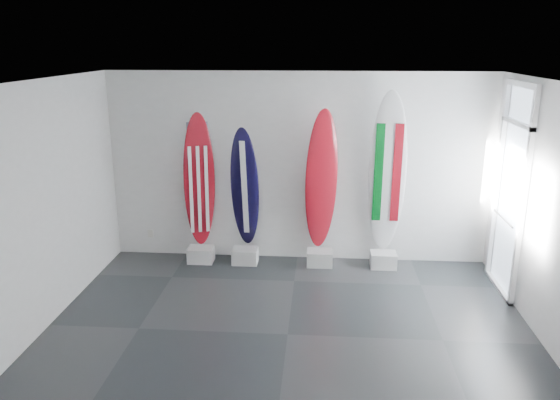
# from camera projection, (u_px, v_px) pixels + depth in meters

# --- Properties ---
(floor) EXTENTS (6.00, 6.00, 0.00)m
(floor) POSITION_uv_depth(u_px,v_px,m) (288.00, 334.00, 6.63)
(floor) COLOR black
(floor) RESTS_ON ground
(ceiling) EXTENTS (6.00, 6.00, 0.00)m
(ceiling) POSITION_uv_depth(u_px,v_px,m) (289.00, 83.00, 5.79)
(ceiling) COLOR white
(ceiling) RESTS_ON wall_back
(wall_back) EXTENTS (6.00, 0.00, 6.00)m
(wall_back) POSITION_uv_depth(u_px,v_px,m) (298.00, 168.00, 8.60)
(wall_back) COLOR silver
(wall_back) RESTS_ON ground
(wall_front) EXTENTS (6.00, 0.00, 6.00)m
(wall_front) POSITION_uv_depth(u_px,v_px,m) (266.00, 327.00, 3.81)
(wall_front) COLOR silver
(wall_front) RESTS_ON ground
(wall_left) EXTENTS (0.00, 5.00, 5.00)m
(wall_left) POSITION_uv_depth(u_px,v_px,m) (34.00, 211.00, 6.43)
(wall_left) COLOR silver
(wall_left) RESTS_ON ground
(display_block_usa) EXTENTS (0.40, 0.30, 0.24)m
(display_block_usa) POSITION_uv_depth(u_px,v_px,m) (201.00, 255.00, 8.79)
(display_block_usa) COLOR silver
(display_block_usa) RESTS_ON floor
(surfboard_usa) EXTENTS (0.53, 0.36, 2.17)m
(surfboard_usa) POSITION_uv_depth(u_px,v_px,m) (199.00, 181.00, 8.55)
(surfboard_usa) COLOR maroon
(surfboard_usa) RESTS_ON display_block_usa
(display_block_navy) EXTENTS (0.40, 0.30, 0.24)m
(display_block_navy) POSITION_uv_depth(u_px,v_px,m) (245.00, 256.00, 8.74)
(display_block_navy) COLOR silver
(display_block_navy) RESTS_ON floor
(surfboard_navy) EXTENTS (0.48, 0.42, 1.97)m
(surfboard_navy) POSITION_uv_depth(u_px,v_px,m) (245.00, 188.00, 8.53)
(surfboard_navy) COLOR black
(surfboard_navy) RESTS_ON display_block_navy
(display_block_swiss) EXTENTS (0.40, 0.30, 0.24)m
(display_block_swiss) POSITION_uv_depth(u_px,v_px,m) (320.00, 258.00, 8.65)
(display_block_swiss) COLOR silver
(display_block_swiss) RESTS_ON floor
(surfboard_swiss) EXTENTS (0.57, 0.42, 2.25)m
(surfboard_swiss) POSITION_uv_depth(u_px,v_px,m) (321.00, 181.00, 8.40)
(surfboard_swiss) COLOR maroon
(surfboard_swiss) RESTS_ON display_block_swiss
(display_block_italy) EXTENTS (0.40, 0.30, 0.24)m
(display_block_italy) POSITION_uv_depth(u_px,v_px,m) (383.00, 260.00, 8.58)
(display_block_italy) COLOR silver
(display_block_italy) RESTS_ON floor
(surfboard_italy) EXTENTS (0.58, 0.29, 2.52)m
(surfboard_italy) POSITION_uv_depth(u_px,v_px,m) (387.00, 173.00, 8.29)
(surfboard_italy) COLOR white
(surfboard_italy) RESTS_ON display_block_italy
(wall_outlet) EXTENTS (0.09, 0.02, 0.13)m
(wall_outlet) POSITION_uv_depth(u_px,v_px,m) (151.00, 233.00, 9.08)
(wall_outlet) COLOR silver
(wall_outlet) RESTS_ON wall_back
(glass_door) EXTENTS (0.12, 1.16, 2.85)m
(glass_door) POSITION_uv_depth(u_px,v_px,m) (511.00, 193.00, 7.49)
(glass_door) COLOR white
(glass_door) RESTS_ON floor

